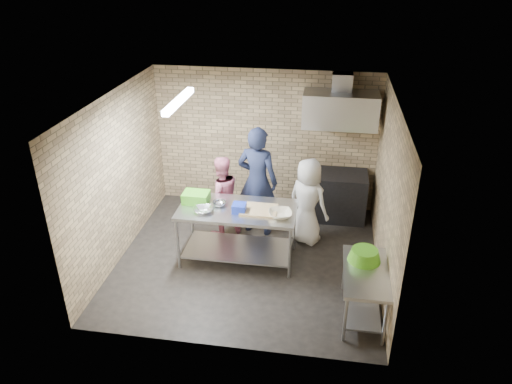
% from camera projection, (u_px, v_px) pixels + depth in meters
% --- Properties ---
extents(floor, '(4.20, 4.20, 0.00)m').
position_uv_depth(floor, '(248.00, 258.00, 8.00)').
color(floor, black).
rests_on(floor, ground).
extents(ceiling, '(4.20, 4.20, 0.00)m').
position_uv_depth(ceiling, '(247.00, 100.00, 6.78)').
color(ceiling, black).
rests_on(ceiling, ground).
extents(back_wall, '(4.20, 0.06, 2.70)m').
position_uv_depth(back_wall, '(265.00, 140.00, 9.15)').
color(back_wall, tan).
rests_on(back_wall, ground).
extents(front_wall, '(4.20, 0.06, 2.70)m').
position_uv_depth(front_wall, '(218.00, 260.00, 5.63)').
color(front_wall, tan).
rests_on(front_wall, ground).
extents(left_wall, '(0.06, 4.00, 2.70)m').
position_uv_depth(left_wall, '(118.00, 177.00, 7.68)').
color(left_wall, tan).
rests_on(left_wall, ground).
extents(right_wall, '(0.06, 4.00, 2.70)m').
position_uv_depth(right_wall, '(388.00, 196.00, 7.10)').
color(right_wall, tan).
rests_on(right_wall, ground).
extents(prep_table, '(1.87, 0.93, 0.93)m').
position_uv_depth(prep_table, '(238.00, 234.00, 7.82)').
color(prep_table, silver).
rests_on(prep_table, floor).
extents(side_counter, '(0.60, 1.20, 0.75)m').
position_uv_depth(side_counter, '(363.00, 293.00, 6.61)').
color(side_counter, silver).
rests_on(side_counter, floor).
extents(stove, '(1.20, 0.70, 0.90)m').
position_uv_depth(stove, '(333.00, 195.00, 9.06)').
color(stove, black).
rests_on(stove, floor).
extents(range_hood, '(1.30, 0.60, 0.60)m').
position_uv_depth(range_hood, '(340.00, 110.00, 8.36)').
color(range_hood, silver).
rests_on(range_hood, back_wall).
extents(hood_duct, '(0.35, 0.30, 0.30)m').
position_uv_depth(hood_duct, '(342.00, 82.00, 8.29)').
color(hood_duct, '#A5A8AD').
rests_on(hood_duct, back_wall).
extents(wall_shelf, '(0.80, 0.20, 0.04)m').
position_uv_depth(wall_shelf, '(357.00, 117.00, 8.57)').
color(wall_shelf, '#3F2B19').
rests_on(wall_shelf, back_wall).
extents(fluorescent_fixture, '(0.10, 1.25, 0.08)m').
position_uv_depth(fluorescent_fixture, '(179.00, 101.00, 6.94)').
color(fluorescent_fixture, white).
rests_on(fluorescent_fixture, ceiling).
extents(green_crate, '(0.42, 0.31, 0.17)m').
position_uv_depth(green_crate, '(196.00, 197.00, 7.77)').
color(green_crate, green).
rests_on(green_crate, prep_table).
extents(blue_tub, '(0.21, 0.21, 0.14)m').
position_uv_depth(blue_tub, '(239.00, 208.00, 7.48)').
color(blue_tub, '#1933BE').
rests_on(blue_tub, prep_table).
extents(cutting_board, '(0.57, 0.44, 0.03)m').
position_uv_depth(cutting_board, '(259.00, 210.00, 7.53)').
color(cutting_board, tan).
rests_on(cutting_board, prep_table).
extents(mixing_bowl_a, '(0.35, 0.35, 0.07)m').
position_uv_depth(mixing_bowl_a, '(203.00, 210.00, 7.48)').
color(mixing_bowl_a, silver).
rests_on(mixing_bowl_a, prep_table).
extents(mixing_bowl_b, '(0.27, 0.27, 0.07)m').
position_uv_depth(mixing_bowl_b, '(219.00, 204.00, 7.67)').
color(mixing_bowl_b, '#A9ACB0').
rests_on(mixing_bowl_b, prep_table).
extents(ceramic_bowl, '(0.43, 0.43, 0.09)m').
position_uv_depth(ceramic_bowl, '(280.00, 214.00, 7.36)').
color(ceramic_bowl, beige).
rests_on(ceramic_bowl, prep_table).
extents(green_basin, '(0.46, 0.46, 0.17)m').
position_uv_depth(green_basin, '(364.00, 255.00, 6.63)').
color(green_basin, '#59C626').
rests_on(green_basin, side_counter).
extents(bottle_red, '(0.07, 0.07, 0.18)m').
position_uv_depth(bottle_red, '(343.00, 111.00, 8.55)').
color(bottle_red, '#B22619').
rests_on(bottle_red, wall_shelf).
extents(bottle_green, '(0.06, 0.06, 0.15)m').
position_uv_depth(bottle_green, '(366.00, 112.00, 8.50)').
color(bottle_green, green).
rests_on(bottle_green, wall_shelf).
extents(man_navy, '(0.81, 0.62, 1.99)m').
position_uv_depth(man_navy, '(257.00, 181.00, 8.35)').
color(man_navy, black).
rests_on(man_navy, floor).
extents(woman_pink, '(0.90, 0.85, 1.47)m').
position_uv_depth(woman_pink, '(221.00, 196.00, 8.41)').
color(woman_pink, '#D06E8A').
rests_on(woman_pink, floor).
extents(woman_white, '(0.90, 0.81, 1.54)m').
position_uv_depth(woman_white, '(308.00, 202.00, 8.16)').
color(woman_white, silver).
rests_on(woman_white, floor).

